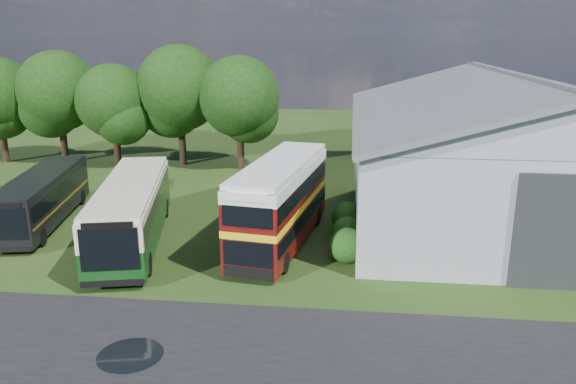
# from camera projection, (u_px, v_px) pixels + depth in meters

# --- Properties ---
(ground) EXTENTS (120.00, 120.00, 0.00)m
(ground) POSITION_uv_depth(u_px,v_px,m) (198.00, 315.00, 21.47)
(ground) COLOR #1A3711
(ground) RESTS_ON ground
(asphalt_road) EXTENTS (60.00, 8.00, 0.02)m
(asphalt_road) POSITION_uv_depth(u_px,v_px,m) (263.00, 364.00, 18.28)
(asphalt_road) COLOR black
(asphalt_road) RESTS_ON ground
(puddle) EXTENTS (2.20, 2.20, 0.01)m
(puddle) POSITION_uv_depth(u_px,v_px,m) (130.00, 356.00, 18.77)
(puddle) COLOR black
(puddle) RESTS_ON ground
(storage_shed) EXTENTS (18.80, 24.80, 8.15)m
(storage_shed) POSITION_uv_depth(u_px,v_px,m) (507.00, 140.00, 33.97)
(storage_shed) COLOR gray
(storage_shed) RESTS_ON ground
(tree_left_a) EXTENTS (6.46, 6.46, 9.12)m
(tree_left_a) POSITION_uv_depth(u_px,v_px,m) (58.00, 91.00, 45.24)
(tree_left_a) COLOR black
(tree_left_a) RESTS_ON ground
(tree_left_b) EXTENTS (5.78, 5.78, 8.16)m
(tree_left_b) POSITION_uv_depth(u_px,v_px,m) (113.00, 101.00, 43.91)
(tree_left_b) COLOR black
(tree_left_b) RESTS_ON ground
(tree_mid) EXTENTS (6.80, 6.80, 9.60)m
(tree_mid) POSITION_uv_depth(u_px,v_px,m) (180.00, 88.00, 44.35)
(tree_mid) COLOR black
(tree_mid) RESTS_ON ground
(tree_right_a) EXTENTS (6.26, 6.26, 8.83)m
(tree_right_a) POSITION_uv_depth(u_px,v_px,m) (239.00, 97.00, 42.99)
(tree_right_a) COLOR black
(tree_right_a) RESTS_ON ground
(shrub_front) EXTENTS (1.70, 1.70, 1.70)m
(shrub_front) POSITION_uv_depth(u_px,v_px,m) (347.00, 261.00, 26.59)
(shrub_front) COLOR #194714
(shrub_front) RESTS_ON ground
(shrub_mid) EXTENTS (1.60, 1.60, 1.60)m
(shrub_mid) POSITION_uv_depth(u_px,v_px,m) (347.00, 245.00, 28.50)
(shrub_mid) COLOR #194714
(shrub_mid) RESTS_ON ground
(shrub_back) EXTENTS (1.80, 1.80, 1.80)m
(shrub_back) POSITION_uv_depth(u_px,v_px,m) (348.00, 232.00, 30.42)
(shrub_back) COLOR #194714
(shrub_back) RESTS_ON ground
(bus_green_single) EXTENTS (5.35, 12.12, 3.26)m
(bus_green_single) POSITION_uv_depth(u_px,v_px,m) (132.00, 211.00, 28.35)
(bus_green_single) COLOR black
(bus_green_single) RESTS_ON ground
(bus_maroon_double) EXTENTS (4.07, 10.38, 4.35)m
(bus_maroon_double) POSITION_uv_depth(u_px,v_px,m) (281.00, 203.00, 28.12)
(bus_maroon_double) COLOR black
(bus_maroon_double) RESTS_ON ground
(bus_dark_single) EXTENTS (4.28, 10.54, 2.83)m
(bus_dark_single) POSITION_uv_depth(u_px,v_px,m) (42.00, 198.00, 31.40)
(bus_dark_single) COLOR black
(bus_dark_single) RESTS_ON ground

